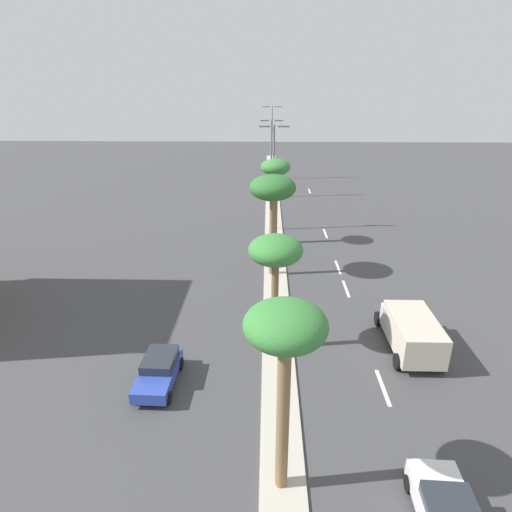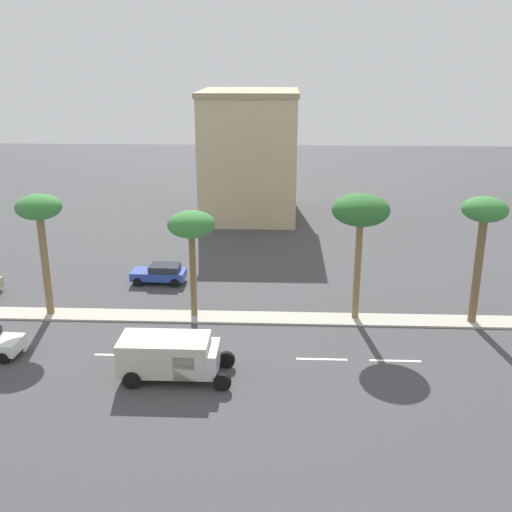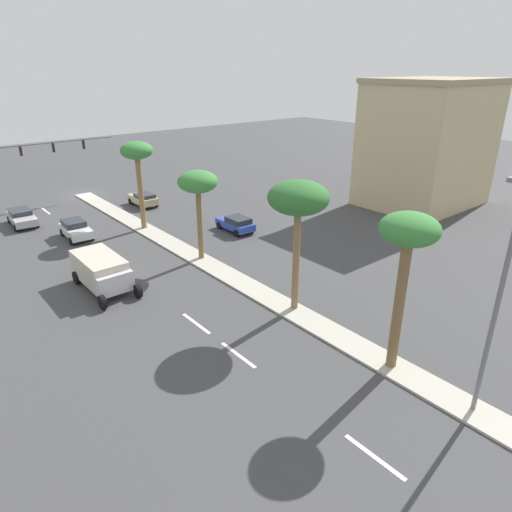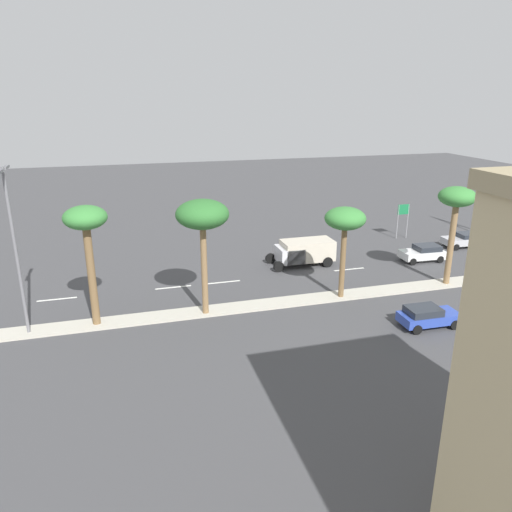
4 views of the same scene
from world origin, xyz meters
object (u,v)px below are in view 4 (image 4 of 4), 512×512
Objects in this scene: directional_road_sign at (403,214)px; palm_tree_leading at (86,226)px; sedan_white_inboard at (423,253)px; palm_tree_far at (345,221)px; street_lamp_far at (14,240)px; palm_tree_left at (202,217)px; sedan_silver_center at (466,239)px; sedan_blue_outboard at (428,316)px; palm_tree_inboard at (457,202)px; box_truck at (303,251)px.

palm_tree_leading is at bearing 112.56° from directional_road_sign.
palm_tree_leading is 29.34m from sedan_white_inboard.
palm_tree_far is 17.38m from palm_tree_leading.
palm_tree_left is at bearing -91.06° from street_lamp_far.
sedan_silver_center is at bearing -77.99° from street_lamp_far.
palm_tree_far is 10.23m from palm_tree_left.
directional_road_sign is 0.54× the size of palm_tree_far.
palm_tree_left reaches higher than sedan_white_inboard.
street_lamp_far is at bearing 88.94° from palm_tree_left.
sedan_blue_outboard is at bearing 135.33° from sedan_silver_center.
palm_tree_leading is at bearing 89.82° from palm_tree_inboard.
palm_tree_leading is 0.76× the size of street_lamp_far.
sedan_silver_center is 0.77× the size of box_truck.
palm_tree_far is 13.29m from sedan_white_inboard.
palm_tree_inboard is (-12.71, 3.80, 4.11)m from directional_road_sign.
sedan_silver_center is 20.13m from sedan_blue_outboard.
palm_tree_inboard is at bearing -89.31° from palm_tree_left.
sedan_blue_outboard is (-6.03, -24.80, -5.42)m from street_lamp_far.
palm_tree_left is 1.00× the size of palm_tree_leading.
box_truck is at bearing 79.60° from sedan_white_inboard.
sedan_silver_center is at bearing -44.92° from palm_tree_inboard.
street_lamp_far is 2.36× the size of sedan_silver_center.
palm_tree_left reaches higher than sedan_blue_outboard.
palm_tree_leading is 2.00× the size of sedan_blue_outboard.
street_lamp_far is 1.81× the size of box_truck.
sedan_silver_center is 17.57m from box_truck.
palm_tree_leading is at bearing -88.50° from street_lamp_far.
box_truck is at bearing 13.99° from sedan_blue_outboard.
palm_tree_far reaches higher than sedan_silver_center.
palm_tree_leading is at bearing 89.21° from palm_tree_far.
box_truck reaches higher than sedan_silver_center.
sedan_silver_center is at bearing -44.67° from sedan_blue_outboard.
palm_tree_left is 22.65m from sedan_white_inboard.
sedan_blue_outboard is at bearing -106.51° from palm_tree_leading.
sedan_white_inboard is (-7.11, 2.21, -1.80)m from directional_road_sign.
directional_road_sign reaches higher than sedan_white_inboard.
directional_road_sign is at bearing -16.65° from palm_tree_inboard.
palm_tree_leading is 1.37× the size of box_truck.
sedan_silver_center is at bearing -76.79° from palm_tree_leading.
street_lamp_far is 2.62× the size of sedan_white_inboard.
directional_road_sign is 14.14m from box_truck.
street_lamp_far reaches higher than sedan_blue_outboard.
palm_tree_far is (-0.16, 9.24, -0.80)m from palm_tree_inboard.
sedan_blue_outboard is at bearing 147.21° from sedan_white_inboard.
box_truck is (7.52, -17.29, -5.49)m from palm_tree_leading.
sedan_white_inboard is at bearing -80.13° from street_lamp_far.
palm_tree_inboard reaches higher than sedan_silver_center.
sedan_white_inboard is (5.83, -21.02, -6.11)m from palm_tree_left.
box_truck is (2.00, 10.90, 0.46)m from sedan_white_inboard.
palm_tree_inboard is 1.34× the size of box_truck.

